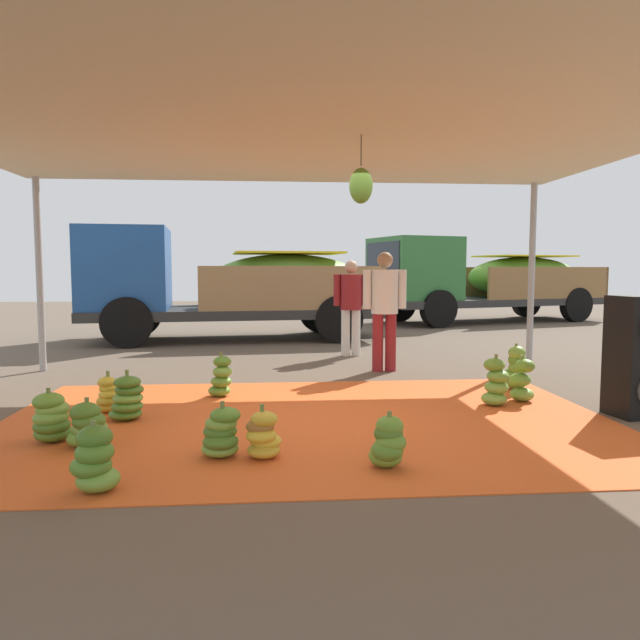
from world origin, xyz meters
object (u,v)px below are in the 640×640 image
(banana_bunch_9, at_px, (108,396))
(banana_bunch_11, at_px, (221,378))
(banana_bunch_4, at_px, (516,369))
(cargo_truck_far, at_px, (482,280))
(banana_bunch_3, at_px, (496,384))
(banana_bunch_5, at_px, (221,433))
(banana_bunch_8, at_px, (127,399))
(banana_bunch_0, at_px, (51,419))
(worker_0, at_px, (385,302))
(worker_1, at_px, (351,300))
(banana_bunch_7, at_px, (263,436))
(banana_bunch_1, at_px, (95,461))
(banana_bunch_2, at_px, (388,443))
(banana_bunch_6, at_px, (87,426))
(banana_bunch_12, at_px, (522,382))
(cargo_truck_main, at_px, (225,284))

(banana_bunch_9, relative_size, banana_bunch_11, 0.82)
(banana_bunch_4, xyz_separation_m, cargo_truck_far, (3.05, 9.56, 0.96))
(banana_bunch_3, distance_m, banana_bunch_5, 3.32)
(banana_bunch_5, distance_m, banana_bunch_8, 1.63)
(banana_bunch_0, bearing_deg, worker_0, 43.03)
(banana_bunch_0, distance_m, worker_1, 6.05)
(banana_bunch_5, bearing_deg, banana_bunch_11, 94.76)
(banana_bunch_4, bearing_deg, cargo_truck_far, 72.32)
(banana_bunch_8, bearing_deg, banana_bunch_7, -43.53)
(banana_bunch_0, height_order, banana_bunch_11, banana_bunch_11)
(banana_bunch_1, distance_m, worker_0, 5.52)
(banana_bunch_11, bearing_deg, banana_bunch_2, -60.75)
(banana_bunch_6, height_order, banana_bunch_12, banana_bunch_12)
(banana_bunch_8, height_order, cargo_truck_far, cargo_truck_far)
(banana_bunch_4, bearing_deg, cargo_truck_main, 125.28)
(worker_0, bearing_deg, cargo_truck_main, 122.42)
(banana_bunch_2, height_order, banana_bunch_9, banana_bunch_9)
(banana_bunch_8, bearing_deg, banana_bunch_12, 6.48)
(banana_bunch_2, bearing_deg, cargo_truck_far, 66.94)
(banana_bunch_2, bearing_deg, banana_bunch_0, 162.09)
(banana_bunch_11, xyz_separation_m, banana_bunch_12, (3.49, -0.53, -0.00))
(banana_bunch_11, bearing_deg, banana_bunch_3, -12.76)
(banana_bunch_1, distance_m, banana_bunch_5, 1.06)
(banana_bunch_9, relative_size, cargo_truck_far, 0.06)
(banana_bunch_6, relative_size, banana_bunch_9, 0.97)
(banana_bunch_7, relative_size, banana_bunch_8, 0.86)
(banana_bunch_8, distance_m, cargo_truck_main, 7.01)
(banana_bunch_5, bearing_deg, banana_bunch_3, 28.35)
(banana_bunch_1, xyz_separation_m, banana_bunch_2, (2.10, 0.32, -0.02))
(banana_bunch_2, distance_m, banana_bunch_12, 2.92)
(banana_bunch_8, bearing_deg, cargo_truck_far, 54.61)
(banana_bunch_4, relative_size, worker_0, 0.33)
(banana_bunch_1, bearing_deg, banana_bunch_8, 97.16)
(banana_bunch_1, xyz_separation_m, banana_bunch_11, (0.61, 2.98, 0.01))
(banana_bunch_3, relative_size, banana_bunch_7, 1.31)
(banana_bunch_4, height_order, banana_bunch_8, banana_bunch_4)
(banana_bunch_2, xyz_separation_m, worker_1, (0.52, 5.90, 0.79))
(banana_bunch_0, relative_size, worker_0, 0.27)
(banana_bunch_11, distance_m, worker_1, 3.88)
(banana_bunch_0, relative_size, banana_bunch_3, 0.84)
(banana_bunch_9, height_order, banana_bunch_11, banana_bunch_11)
(banana_bunch_2, xyz_separation_m, banana_bunch_7, (-0.96, 0.32, -0.01))
(banana_bunch_8, height_order, cargo_truck_main, cargo_truck_main)
(banana_bunch_2, bearing_deg, banana_bunch_5, 163.59)
(banana_bunch_0, xyz_separation_m, banana_bunch_4, (5.03, 1.86, 0.05))
(cargo_truck_main, height_order, cargo_truck_far, same)
(banana_bunch_2, height_order, worker_0, worker_0)
(banana_bunch_2, relative_size, banana_bunch_5, 0.96)
(banana_bunch_3, distance_m, banana_bunch_6, 4.27)
(banana_bunch_6, xyz_separation_m, worker_1, (2.98, 5.18, 0.79))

